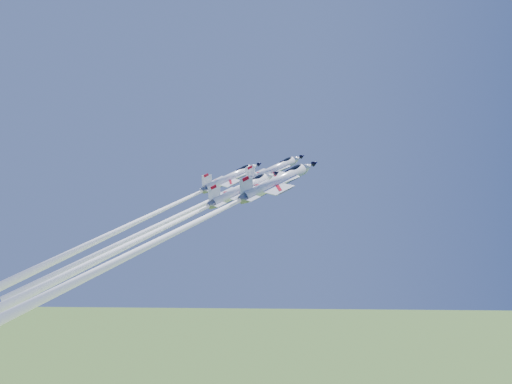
{
  "coord_description": "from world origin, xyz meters",
  "views": [
    {
      "loc": [
        3.19,
        -110.62,
        113.86
      ],
      "look_at": [
        0.0,
        0.0,
        106.3
      ],
      "focal_mm": 40.0,
      "sensor_mm": 36.0,
      "label": 1
    }
  ],
  "objects_px": {
    "jet_lead": "(179,216)",
    "jet_slot": "(142,239)",
    "jet_right": "(162,239)",
    "jet_left": "(148,216)"
  },
  "relations": [
    {
      "from": "jet_lead",
      "to": "jet_left",
      "type": "relative_size",
      "value": 1.14
    },
    {
      "from": "jet_lead",
      "to": "jet_right",
      "type": "bearing_deg",
      "value": -35.95
    },
    {
      "from": "jet_right",
      "to": "jet_slot",
      "type": "bearing_deg",
      "value": -162.83
    },
    {
      "from": "jet_lead",
      "to": "jet_right",
      "type": "xyz_separation_m",
      "value": [
        -0.86,
        -11.93,
        -2.53
      ]
    },
    {
      "from": "jet_right",
      "to": "jet_slot",
      "type": "relative_size",
      "value": 1.13
    },
    {
      "from": "jet_left",
      "to": "jet_slot",
      "type": "relative_size",
      "value": 0.9
    },
    {
      "from": "jet_lead",
      "to": "jet_right",
      "type": "height_order",
      "value": "jet_lead"
    },
    {
      "from": "jet_lead",
      "to": "jet_slot",
      "type": "relative_size",
      "value": 1.03
    },
    {
      "from": "jet_lead",
      "to": "jet_left",
      "type": "xyz_separation_m",
      "value": [
        -6.54,
        3.46,
        -0.54
      ]
    },
    {
      "from": "jet_left",
      "to": "jet_right",
      "type": "distance_m",
      "value": 16.53
    }
  ]
}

